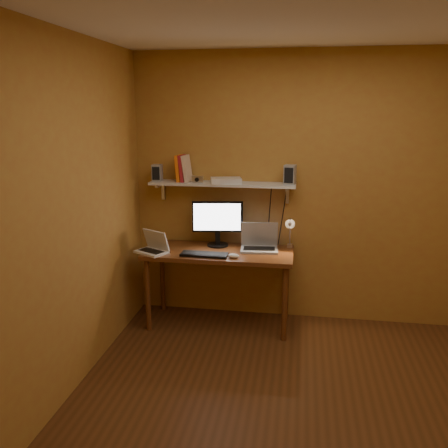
% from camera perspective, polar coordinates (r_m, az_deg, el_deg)
% --- Properties ---
extents(room, '(3.44, 3.24, 2.64)m').
position_cam_1_polar(room, '(3.06, 10.33, -1.01)').
color(room, '#593016').
rests_on(room, ground).
extents(desk, '(1.40, 0.60, 0.75)m').
position_cam_1_polar(desk, '(4.53, -0.61, -4.27)').
color(desk, brown).
rests_on(desk, ground).
extents(wall_shelf, '(1.40, 0.25, 0.21)m').
position_cam_1_polar(wall_shelf, '(4.55, -0.20, 4.82)').
color(wall_shelf, silver).
rests_on(wall_shelf, room).
extents(monitor, '(0.49, 0.24, 0.44)m').
position_cam_1_polar(monitor, '(4.60, -0.78, 0.36)').
color(monitor, black).
rests_on(monitor, desk).
extents(laptop, '(0.37, 0.28, 0.26)m').
position_cam_1_polar(laptop, '(4.54, 4.27, -2.22)').
color(laptop, '#92949A').
rests_on(laptop, desk).
extents(netbook, '(0.35, 0.31, 0.21)m').
position_cam_1_polar(netbook, '(4.49, -8.48, -2.68)').
color(netbook, silver).
rests_on(netbook, desk).
extents(keyboard, '(0.43, 0.15, 0.02)m').
position_cam_1_polar(keyboard, '(4.36, -2.40, -3.69)').
color(keyboard, black).
rests_on(keyboard, desk).
extents(mouse, '(0.12, 0.08, 0.04)m').
position_cam_1_polar(mouse, '(4.29, 1.15, -3.83)').
color(mouse, silver).
rests_on(mouse, desk).
extents(desk_lamp, '(0.09, 0.23, 0.38)m').
position_cam_1_polar(desk_lamp, '(4.51, 7.96, -0.61)').
color(desk_lamp, silver).
rests_on(desk_lamp, desk).
extents(speaker_left, '(0.09, 0.09, 0.16)m').
position_cam_1_polar(speaker_left, '(4.67, -8.03, 6.12)').
color(speaker_left, '#92949A').
rests_on(speaker_left, wall_shelf).
extents(speaker_right, '(0.12, 0.12, 0.18)m').
position_cam_1_polar(speaker_right, '(4.46, 7.94, 5.89)').
color(speaker_right, '#92949A').
rests_on(speaker_right, wall_shelf).
extents(books, '(0.14, 0.18, 0.26)m').
position_cam_1_polar(books, '(4.62, -4.92, 6.70)').
color(books, orange).
rests_on(books, wall_shelf).
extents(shelf_camera, '(0.11, 0.05, 0.07)m').
position_cam_1_polar(shelf_camera, '(4.53, -3.22, 5.38)').
color(shelf_camera, silver).
rests_on(shelf_camera, wall_shelf).
extents(router, '(0.32, 0.25, 0.05)m').
position_cam_1_polar(router, '(4.52, 0.24, 5.27)').
color(router, silver).
rests_on(router, wall_shelf).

